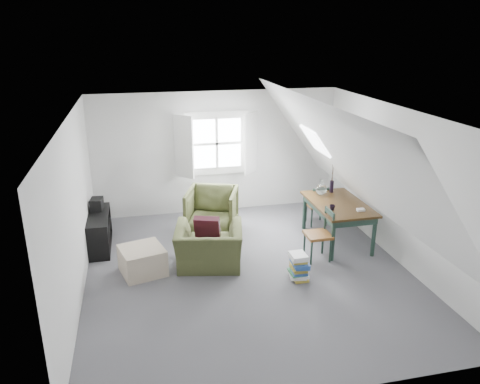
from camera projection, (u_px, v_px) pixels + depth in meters
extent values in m
plane|color=#515055|center=(248.00, 271.00, 7.45)|extent=(5.50, 5.50, 0.00)
plane|color=white|center=(249.00, 115.00, 6.62)|extent=(5.50, 5.50, 0.00)
plane|color=silver|center=(216.00, 153.00, 9.56)|extent=(5.00, 0.00, 5.00)
plane|color=silver|center=(316.00, 293.00, 4.50)|extent=(5.00, 0.00, 5.00)
plane|color=silver|center=(74.00, 211.00, 6.51)|extent=(0.00, 5.50, 5.50)
plane|color=silver|center=(398.00, 186.00, 7.56)|extent=(0.00, 5.50, 5.50)
plane|color=white|center=(141.00, 171.00, 6.54)|extent=(3.19, 5.50, 4.48)
plane|color=white|center=(346.00, 158.00, 7.18)|extent=(3.19, 5.50, 4.48)
cube|color=white|center=(217.00, 143.00, 9.48)|extent=(1.30, 0.04, 1.30)
cube|color=white|center=(184.00, 147.00, 9.19)|extent=(0.35, 0.35, 1.25)
cube|color=white|center=(251.00, 143.00, 9.47)|extent=(0.35, 0.35, 1.25)
cube|color=white|center=(217.00, 143.00, 9.47)|extent=(1.00, 0.02, 1.00)
cube|color=white|center=(217.00, 144.00, 9.45)|extent=(1.08, 0.04, 0.05)
cube|color=white|center=(217.00, 144.00, 9.45)|extent=(0.05, 0.04, 1.08)
cube|color=white|center=(315.00, 141.00, 8.39)|extent=(0.35, 0.75, 0.47)
imported|color=#3D4323|center=(210.00, 266.00, 7.61)|extent=(1.22, 1.12, 0.69)
imported|color=#3D4323|center=(212.00, 231.00, 8.92)|extent=(1.16, 1.17, 0.84)
cube|color=#3C101B|center=(207.00, 228.00, 7.55)|extent=(0.47, 0.36, 0.43)
cube|color=tan|center=(142.00, 260.00, 7.34)|extent=(0.78, 0.78, 0.42)
cube|color=black|center=(338.00, 204.00, 8.25)|extent=(0.90, 1.49, 0.04)
cube|color=#21372E|center=(338.00, 208.00, 8.28)|extent=(0.80, 1.39, 0.12)
cylinder|color=#21372E|center=(333.00, 241.00, 7.68)|extent=(0.07, 0.07, 0.71)
cylinder|color=#21372E|center=(374.00, 237.00, 7.84)|extent=(0.07, 0.07, 0.71)
cylinder|color=#21372E|center=(304.00, 211.00, 8.91)|extent=(0.07, 0.07, 0.71)
cylinder|color=#21372E|center=(340.00, 208.00, 9.07)|extent=(0.07, 0.07, 0.71)
sphere|color=silver|center=(321.00, 189.00, 8.59)|extent=(0.21, 0.21, 0.21)
cylinder|color=silver|center=(322.00, 182.00, 8.55)|extent=(0.07, 0.07, 0.11)
cylinder|color=black|center=(332.00, 187.00, 8.73)|extent=(0.07, 0.07, 0.22)
cylinder|color=#3F2D1E|center=(332.00, 174.00, 8.65)|extent=(0.03, 0.05, 0.40)
cylinder|color=#3F2D1E|center=(333.00, 174.00, 8.66)|extent=(0.04, 0.06, 0.40)
cylinder|color=#3F2D1E|center=(332.00, 174.00, 8.64)|extent=(0.05, 0.07, 0.40)
imported|color=black|center=(332.00, 210.00, 7.92)|extent=(0.11, 0.11, 0.09)
cube|color=white|center=(361.00, 210.00, 7.86)|extent=(0.13, 0.09, 0.04)
cube|color=brown|center=(317.00, 205.00, 9.13)|extent=(0.37, 0.37, 0.04)
cylinder|color=#21372E|center=(320.00, 211.00, 9.37)|extent=(0.03, 0.03, 0.38)
cylinder|color=#21372E|center=(326.00, 217.00, 9.09)|extent=(0.03, 0.03, 0.38)
cylinder|color=#21372E|center=(306.00, 212.00, 9.31)|extent=(0.03, 0.03, 0.38)
cylinder|color=#21372E|center=(312.00, 218.00, 9.03)|extent=(0.03, 0.03, 0.38)
cylinder|color=#21372E|center=(328.00, 198.00, 8.94)|extent=(0.03, 0.03, 0.40)
cylinder|color=#21372E|center=(313.00, 199.00, 8.88)|extent=(0.03, 0.03, 0.40)
cube|color=#21372E|center=(321.00, 190.00, 8.86)|extent=(0.30, 0.03, 0.07)
cube|color=#21372E|center=(321.00, 196.00, 8.89)|extent=(0.30, 0.03, 0.05)
cube|color=brown|center=(318.00, 235.00, 7.71)|extent=(0.41, 0.41, 0.05)
cylinder|color=#21372E|center=(304.00, 244.00, 7.90)|extent=(0.03, 0.03, 0.42)
cylinder|color=#21372E|center=(323.00, 242.00, 7.97)|extent=(0.03, 0.03, 0.42)
cylinder|color=#21372E|center=(311.00, 253.00, 7.59)|extent=(0.03, 0.03, 0.42)
cylinder|color=#21372E|center=(330.00, 251.00, 7.66)|extent=(0.03, 0.03, 0.42)
cylinder|color=#21372E|center=(325.00, 218.00, 7.82)|extent=(0.03, 0.03, 0.44)
cylinder|color=#21372E|center=(333.00, 226.00, 7.52)|extent=(0.03, 0.03, 0.44)
cube|color=#21372E|center=(330.00, 212.00, 7.62)|extent=(0.03, 0.33, 0.08)
cube|color=#21372E|center=(329.00, 219.00, 7.66)|extent=(0.03, 0.33, 0.06)
cube|color=black|center=(100.00, 246.00, 8.28)|extent=(0.40, 1.19, 0.03)
cube|color=black|center=(98.00, 231.00, 8.19)|extent=(0.40, 1.19, 0.03)
cube|color=black|center=(97.00, 215.00, 8.09)|extent=(0.40, 1.19, 0.03)
cube|color=black|center=(96.00, 245.00, 7.65)|extent=(0.40, 0.03, 0.60)
cube|color=black|center=(100.00, 219.00, 8.72)|extent=(0.40, 0.03, 0.60)
cube|color=#264C99|center=(98.00, 249.00, 7.92)|extent=(0.18, 0.20, 0.22)
cube|color=red|center=(100.00, 238.00, 8.33)|extent=(0.18, 0.24, 0.22)
cube|color=white|center=(97.00, 229.00, 7.96)|extent=(0.18, 0.22, 0.20)
cube|color=black|center=(97.00, 204.00, 8.28)|extent=(0.23, 0.30, 0.22)
cube|color=#B29933|center=(299.00, 278.00, 7.21)|extent=(0.22, 0.29, 0.04)
cube|color=white|center=(297.00, 275.00, 7.21)|extent=(0.28, 0.32, 0.03)
cube|color=white|center=(300.00, 274.00, 7.19)|extent=(0.24, 0.31, 0.04)
cube|color=#337F4C|center=(297.00, 272.00, 7.17)|extent=(0.24, 0.29, 0.03)
cube|color=#264C99|center=(299.00, 271.00, 7.15)|extent=(0.26, 0.33, 0.03)
cube|color=#B29933|center=(298.00, 269.00, 7.16)|extent=(0.22, 0.29, 0.03)
cube|color=#B29933|center=(299.00, 266.00, 7.17)|extent=(0.26, 0.32, 0.04)
cube|color=#264C99|center=(301.00, 265.00, 7.12)|extent=(0.26, 0.33, 0.04)
cube|color=#264C99|center=(300.00, 263.00, 7.10)|extent=(0.26, 0.32, 0.03)
cube|color=#B29933|center=(298.00, 259.00, 7.14)|extent=(0.24, 0.30, 0.04)
cube|color=white|center=(298.00, 257.00, 7.12)|extent=(0.24, 0.27, 0.04)
cube|color=white|center=(298.00, 255.00, 7.11)|extent=(0.24, 0.29, 0.03)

